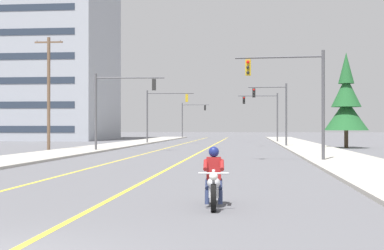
% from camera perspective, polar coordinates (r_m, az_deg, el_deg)
% --- Properties ---
extents(lane_stripe_center, '(0.16, 100.00, 0.01)m').
position_cam_1_polar(lane_stripe_center, '(52.68, 1.71, -2.31)').
color(lane_stripe_center, yellow).
rests_on(lane_stripe_center, ground).
extents(lane_stripe_left, '(0.16, 100.00, 0.01)m').
position_cam_1_polar(lane_stripe_left, '(53.07, -2.34, -2.30)').
color(lane_stripe_left, yellow).
rests_on(lane_stripe_left, ground).
extents(sidewalk_kerb_right, '(4.40, 110.00, 0.14)m').
position_cam_1_polar(sidewalk_kerb_right, '(47.87, 12.30, -2.44)').
color(sidewalk_kerb_right, '#ADA89E').
rests_on(sidewalk_kerb_right, ground).
extents(sidewalk_kerb_left, '(4.40, 110.00, 0.14)m').
position_cam_1_polar(sidewalk_kerb_left, '(49.39, -9.99, -2.37)').
color(sidewalk_kerb_left, '#ADA89E').
rests_on(sidewalk_kerb_left, ground).
extents(motorcycle_with_rider, '(0.70, 2.19, 1.46)m').
position_cam_1_polar(motorcycle_with_rider, '(13.68, 2.23, -5.90)').
color(motorcycle_with_rider, black).
rests_on(motorcycle_with_rider, ground).
extents(traffic_signal_near_right, '(4.95, 0.48, 6.20)m').
position_cam_1_polar(traffic_signal_near_right, '(31.69, 10.68, 3.71)').
color(traffic_signal_near_right, '#47474C').
rests_on(traffic_signal_near_right, ground).
extents(traffic_signal_near_left, '(5.55, 0.63, 6.20)m').
position_cam_1_polar(traffic_signal_near_left, '(44.83, -7.76, 2.61)').
color(traffic_signal_near_left, '#47474C').
rests_on(traffic_signal_near_left, ground).
extents(traffic_signal_mid_right, '(3.78, 0.38, 6.20)m').
position_cam_1_polar(traffic_signal_mid_right, '(55.20, 8.51, 1.96)').
color(traffic_signal_mid_right, '#47474C').
rests_on(traffic_signal_mid_right, ground).
extents(traffic_signal_mid_left, '(5.49, 0.66, 6.20)m').
position_cam_1_polar(traffic_signal_mid_left, '(64.93, -3.19, 1.73)').
color(traffic_signal_mid_left, '#47474C').
rests_on(traffic_signal_mid_left, ground).
extents(traffic_signal_far_right, '(5.00, 0.59, 6.20)m').
position_cam_1_polar(traffic_signal_far_right, '(70.52, 7.55, 1.56)').
color(traffic_signal_far_right, '#47474C').
rests_on(traffic_signal_far_right, ground).
extents(traffic_signal_far_left, '(4.85, 0.50, 6.20)m').
position_cam_1_polar(traffic_signal_far_left, '(98.15, -0.21, 1.05)').
color(traffic_signal_far_left, '#47474C').
rests_on(traffic_signal_far_left, ground).
extents(utility_pole_left_near, '(2.36, 0.26, 9.29)m').
position_cam_1_polar(utility_pole_left_near, '(47.27, -14.41, 3.36)').
color(utility_pole_left_near, brown).
rests_on(utility_pole_left_near, ground).
extents(conifer_tree_right_verge_far, '(4.01, 4.01, 8.84)m').
position_cam_1_polar(conifer_tree_right_verge_far, '(53.50, 15.45, 2.06)').
color(conifer_tree_right_verge_far, '#423023').
rests_on(conifer_tree_right_verge_far, ground).
extents(apartment_building_far_left_block, '(23.90, 19.36, 30.02)m').
position_cam_1_polar(apartment_building_far_left_block, '(89.63, -16.13, 8.19)').
color(apartment_building_far_left_block, '#999EA8').
rests_on(apartment_building_far_left_block, ground).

